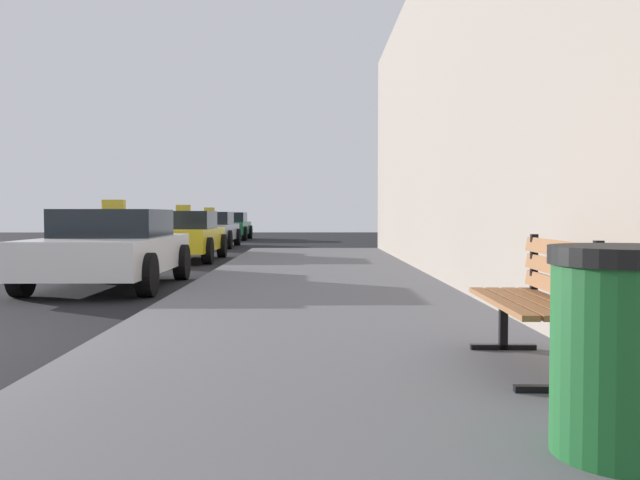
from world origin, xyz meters
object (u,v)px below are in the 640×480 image
car_yellow (182,235)px  car_silver (209,229)px  bench (541,293)px  trash_bin (631,350)px  car_white (111,248)px  car_green (228,226)px

car_yellow → car_silver: bearing=-86.8°
bench → car_yellow: car_yellow is taller
car_silver → trash_bin: bearing=102.9°
trash_bin → car_silver: (-5.13, 22.37, 0.04)m
trash_bin → car_white: size_ratio=0.22×
car_white → car_green: size_ratio=1.00×
car_white → car_green: (-0.66, 21.25, -0.00)m
car_green → car_white: bearing=91.8°
car_yellow → car_green: 14.71m
bench → car_yellow: bearing=111.8°
bench → car_yellow: size_ratio=0.38×
car_silver → car_yellow: bearing=93.2°
car_white → car_green: car_white is taller
bench → car_green: bearing=102.7°
trash_bin → car_silver: size_ratio=0.21×
trash_bin → car_yellow: (-4.72, 15.02, 0.04)m
car_white → car_yellow: 6.55m
trash_bin → car_yellow: 15.74m
trash_bin → car_green: (-5.32, 29.72, 0.04)m
trash_bin → car_green: bearing=100.2°
trash_bin → car_white: bearing=118.8°
bench → car_yellow: 14.18m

